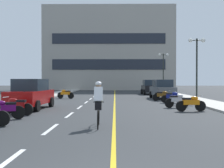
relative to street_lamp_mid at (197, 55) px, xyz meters
The scene contains 30 objects.
ground_plane 8.38m from the street_lamp_mid, behind, with size 140.00×140.00×0.00m, color #2D3033.
curb_left 15.56m from the street_lamp_mid, 164.45° to the left, with size 2.40×72.00×0.12m, color #B7B2A8.
curb_right 5.61m from the street_lamp_mid, 91.62° to the left, with size 2.40×72.00×0.12m, color #B7B2A8.
lane_dash_0 20.61m from the street_lamp_mid, 117.41° to the right, with size 0.14×2.20×0.01m, color silver.
lane_dash_1 17.24m from the street_lamp_mid, 123.71° to the right, with size 0.14×2.20×0.01m, color silver.
lane_dash_2 14.20m from the street_lamp_mid, 133.08° to the right, with size 0.14×2.20×0.01m, color silver.
lane_dash_3 11.74m from the street_lamp_mid, 147.38° to the right, with size 0.14×2.20×0.01m, color silver.
lane_dash_4 10.30m from the street_lamp_mid, 168.11° to the right, with size 0.14×2.20×0.01m, color silver.
lane_dash_5 10.32m from the street_lamp_mid, 167.65° to the left, with size 0.14×2.20×0.01m, color silver.
lane_dash_6 11.78m from the street_lamp_mid, 147.04° to the left, with size 0.14×2.20×0.01m, color silver.
lane_dash_7 14.25m from the street_lamp_mid, 132.85° to the left, with size 0.14×2.20×0.01m, color silver.
lane_dash_8 17.30m from the street_lamp_mid, 123.56° to the left, with size 0.14×2.20×0.01m, color silver.
lane_dash_9 20.68m from the street_lamp_mid, 117.31° to the left, with size 0.14×2.20×0.01m, color silver.
lane_dash_10 24.25m from the street_lamp_mid, 112.91° to the left, with size 0.14×2.20×0.01m, color silver.
lane_dash_11 27.94m from the street_lamp_mid, 109.68° to the left, with size 0.14×2.20×0.01m, color silver.
centre_line_yellow 9.04m from the street_lamp_mid, 150.24° to the left, with size 0.12×66.00×0.01m, color gold.
office_building 30.97m from the street_lamp_mid, 105.40° to the left, with size 23.91×9.32×15.32m.
street_lamp_mid is the anchor object (origin of this frame).
street_lamp_far 15.74m from the street_lamp_mid, 90.41° to the left, with size 1.46×0.36×5.49m.
parked_car_near 14.40m from the street_lamp_mid, 149.47° to the right, with size 2.09×4.28×1.82m.
parked_car_mid 4.72m from the street_lamp_mid, 133.60° to the left, with size 2.12×4.29×1.82m.
parked_car_far 11.50m from the street_lamp_mid, 103.89° to the left, with size 1.98×4.23×1.82m.
motorcycle_3 17.03m from the street_lamp_mid, 135.42° to the right, with size 1.63×0.81×0.92m.
motorcycle_4 16.05m from the street_lamp_mid, 139.57° to the right, with size 1.70×0.60×0.92m.
motorcycle_5 9.48m from the street_lamp_mid, 108.45° to the right, with size 1.70×0.60×0.92m.
motorcycle_6 7.74m from the street_lamp_mid, 116.34° to the right, with size 1.65×0.75×0.92m.
motorcycle_7 5.11m from the street_lamp_mid, 134.88° to the right, with size 1.69×0.62×0.92m.
motorcycle_8 4.65m from the street_lamp_mid, 168.60° to the right, with size 1.65×0.75×0.92m.
motorcycle_9 12.54m from the street_lamp_mid, 167.93° to the left, with size 1.67×0.71×0.92m.
cyclist_rider 15.78m from the street_lamp_mid, 119.61° to the right, with size 0.42×1.77×1.71m.
Camera 1 is at (0.29, -3.71, 1.72)m, focal length 44.05 mm.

